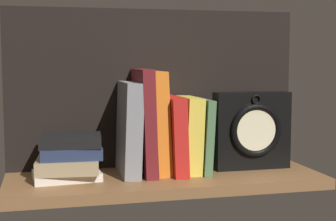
{
  "coord_description": "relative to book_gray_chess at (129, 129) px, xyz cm",
  "views": [
    {
      "loc": [
        -27.73,
        -116.29,
        27.61
      ],
      "look_at": [
        1.35,
        3.27,
        15.21
      ],
      "focal_mm": 54.65,
      "sensor_mm": 36.0,
      "label": 1
    }
  ],
  "objects": [
    {
      "name": "book_maroon_dawkins",
      "position": [
        3.71,
        0.0,
        1.54
      ],
      "size": [
        3.67,
        15.81,
        25.35
      ],
      "primitive_type": "cube",
      "rotation": [
        0.0,
        -0.03,
        0.0
      ],
      "color": "maroon",
      "rests_on": "ground_plane"
    },
    {
      "name": "book_yellow_seinlanguage",
      "position": [
        14.72,
        0.0,
        -1.9
      ],
      "size": [
        4.62,
        13.51,
        18.53
      ],
      "primitive_type": "cube",
      "rotation": [
        0.0,
        0.04,
        0.0
      ],
      "color": "gold",
      "rests_on": "ground_plane"
    },
    {
      "name": "book_orange_pandolfini",
      "position": [
        7.11,
        0.0,
        1.24
      ],
      "size": [
        4.38,
        12.54,
        24.79
      ],
      "primitive_type": "cube",
      "rotation": [
        0.0,
        -0.04,
        0.0
      ],
      "color": "orange",
      "rests_on": "ground_plane"
    },
    {
      "name": "ground_plane",
      "position": [
        8.2,
        -3.27,
        -12.35
      ],
      "size": [
        74.74,
        25.69,
        2.5
      ],
      "primitive_type": "cube",
      "color": "brown"
    },
    {
      "name": "framed_clock",
      "position": [
        31.16,
        -0.91,
        -1.32
      ],
      "size": [
        19.4,
        6.03,
        19.4
      ],
      "color": "black",
      "rests_on": "ground_plane"
    },
    {
      "name": "book_gray_chess",
      "position": [
        0.0,
        0.0,
        0.0
      ],
      "size": [
        4.78,
        15.64,
        22.33
      ],
      "primitive_type": "cube",
      "rotation": [
        0.0,
        0.04,
        0.0
      ],
      "color": "gray",
      "rests_on": "ground_plane"
    },
    {
      "name": "book_stack_side",
      "position": [
        -14.29,
        -2.06,
        -6.05
      ],
      "size": [
        16.27,
        13.34,
        10.36
      ],
      "color": "beige",
      "rests_on": "ground_plane"
    },
    {
      "name": "book_red_requiem",
      "position": [
        10.76,
        0.0,
        -1.82
      ],
      "size": [
        4.09,
        16.75,
        18.67
      ],
      "primitive_type": "cube",
      "rotation": [
        0.0,
        -0.04,
        0.0
      ],
      "color": "red",
      "rests_on": "ground_plane"
    },
    {
      "name": "back_panel",
      "position": [
        8.2,
        8.98,
        9.0
      ],
      "size": [
        74.74,
        1.2,
        40.19
      ],
      "primitive_type": "cube",
      "color": "black",
      "rests_on": "ground_plane"
    },
    {
      "name": "book_green_romantic",
      "position": [
        17.98,
        0.0,
        -2.14
      ],
      "size": [
        2.83,
        15.12,
        17.99
      ],
      "primitive_type": "cube",
      "rotation": [
        0.0,
        0.05,
        0.0
      ],
      "color": "#476B44",
      "rests_on": "ground_plane"
    }
  ]
}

